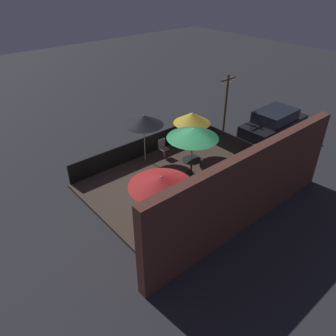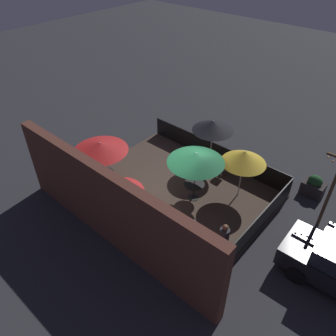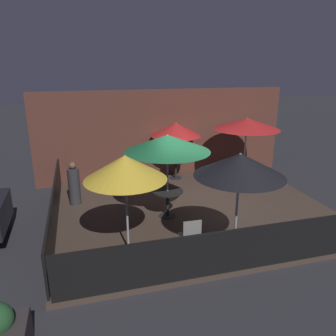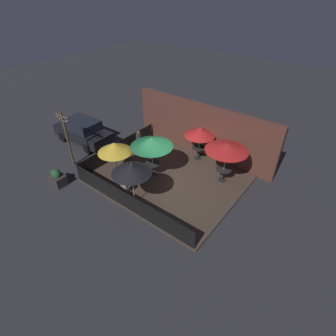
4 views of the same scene
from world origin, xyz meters
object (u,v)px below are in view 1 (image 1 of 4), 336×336
planter_box (192,122)px  patio_umbrella_4 (192,118)px  patio_chair_1 (238,171)px  patio_umbrella_2 (228,177)px  patio_umbrella_0 (193,133)px  patron_0 (253,158)px  patio_umbrella_3 (144,120)px  light_post (226,101)px  dining_table_0 (191,163)px  parked_car_0 (274,124)px  dining_table_2 (225,204)px  dining_table_1 (162,216)px  patio_chair_0 (163,148)px  patio_umbrella_1 (161,181)px

planter_box → patio_umbrella_4: bearing=44.8°
planter_box → patio_chair_1: bearing=65.5°
patio_umbrella_2 → patio_chair_1: (-2.25, -1.21, -1.29)m
patio_umbrella_0 → patron_0: (-2.45, 1.54, -1.48)m
patio_umbrella_3 → patio_umbrella_4: 2.36m
patio_umbrella_4 → light_post: bearing=-168.5°
patio_umbrella_2 → dining_table_0: size_ratio=2.43×
patio_umbrella_4 → patio_chair_1: size_ratio=2.33×
patio_chair_1 → planter_box: (-2.47, -5.41, -0.24)m
patio_chair_1 → parked_car_0: size_ratio=0.22×
patio_umbrella_3 → patron_0: (-3.30, 3.90, -1.52)m
dining_table_2 → planter_box: planter_box is taller
dining_table_0 → dining_table_1: dining_table_0 is taller
dining_table_1 → patio_chair_1: 4.46m
patio_umbrella_3 → light_post: size_ratio=0.69×
patron_0 → planter_box: 5.34m
dining_table_2 → planter_box: bearing=-125.5°
patio_chair_0 → patio_umbrella_0: bearing=0.0°
patio_umbrella_1 → patron_0: (-5.78, -0.39, -1.50)m
dining_table_0 → parked_car_0: bearing=179.2°
dining_table_0 → planter_box: planter_box is taller
parked_car_0 → planter_box: bearing=-56.8°
patio_umbrella_3 → dining_table_1: 5.18m
patio_umbrella_3 → patio_chair_0: (-0.90, 0.30, -1.62)m
patio_umbrella_1 → dining_table_2: size_ratio=2.82×
patio_umbrella_0 → patio_umbrella_2: 3.17m
patio_umbrella_3 → planter_box: bearing=-163.5°
patio_umbrella_1 → patio_umbrella_2: patio_umbrella_1 is taller
dining_table_1 → dining_table_2: bearing=155.3°
patio_umbrella_0 → patio_umbrella_4: size_ratio=1.03×
patio_chair_0 → light_post: (-4.45, 0.02, 1.30)m
patio_chair_1 → planter_box: bearing=-57.5°
light_post → patio_chair_0: bearing=-0.2°
dining_table_1 → planter_box: planter_box is taller
patio_umbrella_4 → patio_chair_1: (0.18, 3.14, -1.42)m
dining_table_2 → patron_0: size_ratio=0.62×
patio_umbrella_1 → dining_table_1: (0.00, 0.00, -1.50)m
dining_table_0 → dining_table_2: (1.12, 2.95, 0.01)m
patio_umbrella_1 → patio_chair_0: patio_umbrella_1 is taller
patio_umbrella_0 → dining_table_2: 3.48m
patio_umbrella_2 → patio_chair_1: bearing=-151.8°
patio_umbrella_3 → parked_car_0: (-7.01, 2.43, -1.39)m
patio_umbrella_4 → light_post: (-3.19, -0.65, -0.15)m
dining_table_0 → patron_0: (-2.45, 1.54, -0.00)m
patio_umbrella_4 → planter_box: bearing=-135.2°
patio_umbrella_1 → dining_table_1: size_ratio=2.70×
patio_chair_1 → parked_car_0: parked_car_0 is taller
planter_box → light_post: bearing=119.0°
patio_chair_1 → dining_table_2: bearing=85.3°
patio_umbrella_2 → patron_0: (-3.57, -1.41, -1.23)m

